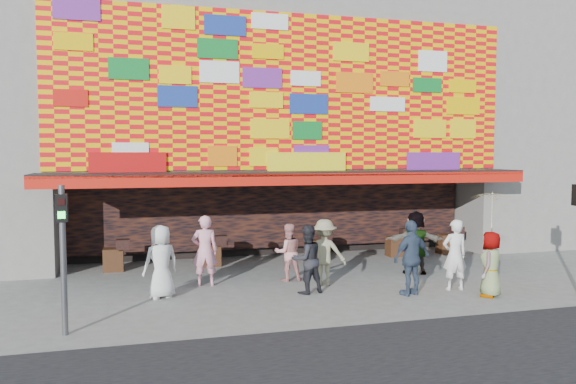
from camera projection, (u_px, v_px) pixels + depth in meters
The scene contains 14 objects.
ground at pixel (333, 296), 14.27m from camera, with size 90.00×90.00×0.00m, color slate.
shop_building at pixel (262, 112), 21.78m from camera, with size 15.20×9.40×10.00m.
neighbor_right at pixel (548, 100), 24.95m from camera, with size 11.00×8.00×12.00m, color gray.
signal_left at pixel (63, 243), 11.08m from camera, with size 0.22×0.20×3.00m.
ped_a at pixel (161, 262), 13.99m from camera, with size 0.90×0.59×1.84m, color silver.
ped_b at pixel (205, 251), 15.28m from camera, with size 0.71×0.46×1.94m, color pink.
ped_c at pixel (307, 259), 14.48m from camera, with size 0.86×0.67×1.77m, color #232228.
ped_d at pixel (324, 252), 15.36m from camera, with size 1.17×0.67×1.82m, color gray.
ped_e at pixel (412, 258), 14.28m from camera, with size 1.13×0.47×1.93m, color #374861.
ped_f at pixel (415, 242), 16.81m from camera, with size 1.76×0.56×1.90m, color gray.
ped_g at pixel (491, 264), 14.14m from camera, with size 0.81×0.53×1.66m, color gray.
ped_h at pixel (455, 255), 14.83m from camera, with size 0.69×0.45×1.88m, color silver.
ped_i at pixel (288, 252), 15.91m from camera, with size 0.79×0.62×1.63m, color pink.
parasol at pixel (492, 211), 14.05m from camera, with size 1.33×1.34×1.92m.
Camera 1 is at (-4.78, -13.26, 3.63)m, focal length 35.00 mm.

